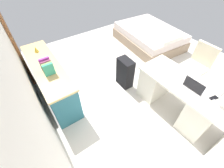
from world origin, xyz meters
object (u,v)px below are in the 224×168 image
suitcase_black (125,73)px  cell_phone_near_laptop (214,98)px  bed (149,36)px  desk_lamp (222,89)px  figurine_small (36,49)px  computer_mouse (181,78)px  desk (176,95)px  credenza (51,80)px  laptop (195,87)px  office_chair (195,68)px

suitcase_black → cell_phone_near_laptop: size_ratio=4.87×
bed → desk_lamp: bearing=152.2°
suitcase_black → figurine_small: size_ratio=6.03×
bed → computer_mouse: computer_mouse is taller
desk → desk_lamp: 0.79m
credenza → figurine_small: figurine_small is taller
bed → desk_lamp: (-2.53, 1.33, 0.74)m
credenza → laptop: bearing=-136.9°
computer_mouse → laptop: bearing=171.0°
desk → laptop: 0.44m
suitcase_black → computer_mouse: 1.13m
office_chair → suitcase_black: size_ratio=1.42×
suitcase_black → cell_phone_near_laptop: cell_phone_near_laptop is taller
cell_phone_near_laptop → desk_lamp: desk_lamp is taller
desk → laptop: size_ratio=4.62×
office_chair → figurine_small: 3.27m
desk → desk_lamp: (-0.51, -0.01, 0.60)m
bed → suitcase_black: suitcase_black is taller
laptop → desk_lamp: 0.37m
desk → cell_phone_near_laptop: size_ratio=10.70×
laptop → cell_phone_near_laptop: size_ratio=2.32×
office_chair → laptop: office_chair is taller
bed → cell_phone_near_laptop: (-2.50, 1.27, 0.48)m
office_chair → cell_phone_near_laptop: (-0.73, 0.81, 0.31)m
credenza → desk_lamp: size_ratio=5.22×
cell_phone_near_laptop → desk_lamp: 0.26m
bed → figurine_small: size_ratio=18.24×
desk_lamp → desk: bearing=1.5°
desk → office_chair: size_ratio=1.55×
desk → suitcase_black: desk is taller
desk_lamp → figurine_small: bearing=33.3°
cell_phone_near_laptop → suitcase_black: bearing=27.5°
computer_mouse → figurine_small: bearing=38.8°
figurine_small → bed: bearing=-92.6°
suitcase_black → laptop: (-1.25, -0.35, 0.44)m
cell_phone_near_laptop → computer_mouse: bearing=16.5°
credenza → desk_lamp: 2.84m
bed → laptop: (-2.21, 1.34, 0.53)m
office_chair → desk_lamp: bearing=130.6°
office_chair → cell_phone_near_laptop: 1.13m
laptop → computer_mouse: 0.27m
office_chair → credenza: bearing=61.7°
credenza → computer_mouse: credenza is taller
desk → computer_mouse: (0.06, -0.03, 0.36)m
office_chair → figurine_small: (1.91, 2.62, 0.42)m
cell_phone_near_laptop → figurine_small: size_ratio=1.24×
desk → suitcase_black: (1.05, 0.35, -0.05)m
office_chair → laptop: bearing=116.3°
office_chair → bed: 1.84m
desk → computer_mouse: computer_mouse is taller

